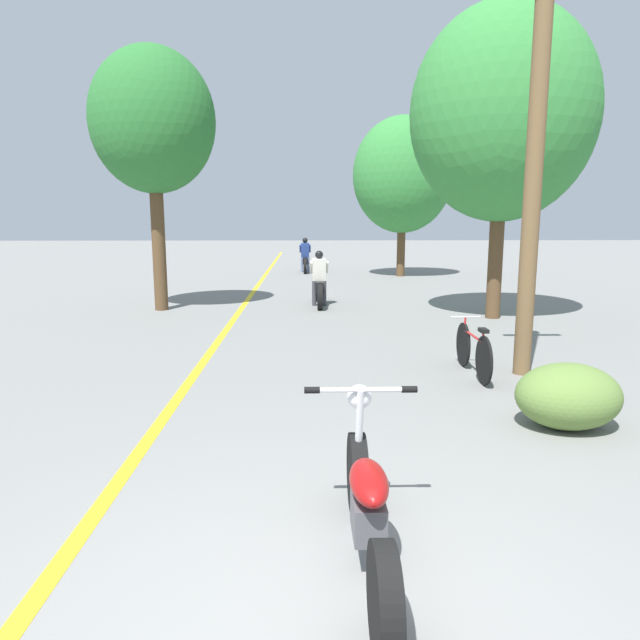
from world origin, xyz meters
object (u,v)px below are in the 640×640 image
at_px(utility_pole, 534,164).
at_px(roadside_tree_right_near, 503,114).
at_px(roadside_tree_left, 153,122).
at_px(motorcycle_rider_far, 305,259).
at_px(bicycle_parked, 473,350).
at_px(motorcycle_rider_lead, 319,285).
at_px(roadside_tree_right_far, 403,175).
at_px(motorcycle_foreground, 368,505).

height_order(utility_pole, roadside_tree_right_near, roadside_tree_right_near).
bearing_deg(roadside_tree_left, motorcycle_rider_far, 70.82).
bearing_deg(bicycle_parked, utility_pole, 3.86).
relative_size(motorcycle_rider_lead, motorcycle_rider_far, 1.03).
bearing_deg(roadside_tree_right_far, roadside_tree_left, -131.04).
distance_m(roadside_tree_left, bicycle_parked, 9.47).
relative_size(utility_pole, roadside_tree_right_near, 0.85).
bearing_deg(motorcycle_rider_lead, roadside_tree_right_far, 66.28).
xyz_separation_m(roadside_tree_right_near, roadside_tree_left, (-7.78, 1.39, 0.03)).
relative_size(utility_pole, motorcycle_foreground, 2.73).
relative_size(roadside_tree_right_near, motorcycle_rider_lead, 3.13).
relative_size(motorcycle_foreground, motorcycle_rider_far, 1.00).
height_order(roadside_tree_left, bicycle_parked, roadside_tree_left).
distance_m(roadside_tree_right_far, motorcycle_rider_lead, 9.12).
relative_size(roadside_tree_right_near, motorcycle_foreground, 3.22).
relative_size(roadside_tree_right_near, roadside_tree_left, 1.09).
relative_size(utility_pole, motorcycle_rider_far, 2.72).
distance_m(utility_pole, motorcycle_rider_lead, 7.67).
relative_size(roadside_tree_right_near, roadside_tree_right_far, 1.10).
height_order(roadside_tree_right_near, motorcycle_foreground, roadside_tree_right_near).
distance_m(roadside_tree_right_near, roadside_tree_right_far, 9.82).
height_order(utility_pole, motorcycle_foreground, utility_pole).
bearing_deg(motorcycle_rider_far, roadside_tree_left, -109.18).
distance_m(motorcycle_foreground, bicycle_parked, 4.91).
bearing_deg(motorcycle_rider_lead, bicycle_parked, -73.45).
distance_m(roadside_tree_right_far, motorcycle_rider_far, 5.35).
bearing_deg(utility_pole, roadside_tree_right_near, 76.58).
xyz_separation_m(roadside_tree_right_far, motorcycle_rider_lead, (-3.41, -7.77, -3.35)).
xyz_separation_m(roadside_tree_right_far, roadside_tree_left, (-7.32, -8.40, 0.56)).
bearing_deg(roadside_tree_left, motorcycle_rider_lead, 9.27).
relative_size(roadside_tree_right_far, bicycle_parked, 3.66).
bearing_deg(bicycle_parked, roadside_tree_right_far, 84.53).
height_order(roadside_tree_right_far, bicycle_parked, roadside_tree_right_far).
xyz_separation_m(roadside_tree_right_far, motorcycle_rider_far, (-3.76, 1.82, -3.34)).
distance_m(motorcycle_rider_lead, motorcycle_rider_far, 9.59).
bearing_deg(motorcycle_rider_far, utility_pole, -79.26).
bearing_deg(roadside_tree_right_near, utility_pole, -103.42).
distance_m(roadside_tree_right_near, roadside_tree_left, 7.90).
distance_m(utility_pole, roadside_tree_right_near, 5.07).
height_order(roadside_tree_right_far, motorcycle_rider_far, roadside_tree_right_far).
distance_m(roadside_tree_right_far, roadside_tree_left, 11.16).
xyz_separation_m(roadside_tree_left, bicycle_parked, (5.92, -6.16, -4.08)).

